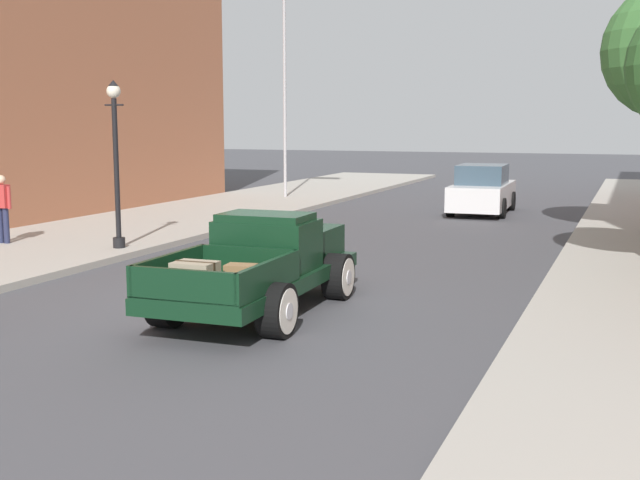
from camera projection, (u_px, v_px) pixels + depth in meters
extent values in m
plane|color=#47474C|center=(254.00, 301.00, 13.77)|extent=(140.00, 140.00, 0.00)
cube|color=black|center=(259.00, 279.00, 12.93)|extent=(1.88, 4.94, 0.24)
cube|color=black|center=(267.00, 244.00, 13.18)|extent=(1.59, 1.14, 0.80)
cube|color=black|center=(266.00, 217.00, 13.06)|extent=(1.46, 0.97, 0.12)
cube|color=#3D4C5B|center=(281.00, 230.00, 13.68)|extent=(1.33, 0.07, 0.44)
cube|color=black|center=(297.00, 242.00, 14.40)|extent=(1.36, 1.53, 0.52)
cube|color=silver|center=(312.00, 237.00, 15.15)|extent=(0.68, 0.12, 0.47)
cube|color=black|center=(218.00, 287.00, 11.61)|extent=(1.74, 2.14, 0.04)
cube|color=black|center=(169.00, 269.00, 11.85)|extent=(0.13, 2.10, 0.44)
cube|color=black|center=(269.00, 276.00, 11.30)|extent=(0.13, 2.10, 0.44)
cube|color=black|center=(183.00, 286.00, 10.64)|extent=(1.62, 0.12, 0.44)
cube|color=black|center=(248.00, 261.00, 12.51)|extent=(1.62, 0.12, 0.44)
cylinder|color=black|center=(245.00, 270.00, 14.50)|extent=(0.38, 0.81, 0.80)
cylinder|color=silver|center=(235.00, 269.00, 14.57)|extent=(0.03, 0.66, 0.66)
cylinder|color=silver|center=(235.00, 269.00, 14.57)|extent=(0.03, 0.24, 0.24)
cylinder|color=black|center=(338.00, 276.00, 13.89)|extent=(0.38, 0.81, 0.80)
cylinder|color=silver|center=(348.00, 277.00, 13.83)|extent=(0.03, 0.66, 0.66)
cylinder|color=silver|center=(349.00, 277.00, 13.82)|extent=(0.03, 0.24, 0.24)
cylinder|color=black|center=(167.00, 301.00, 12.00)|extent=(0.38, 0.81, 0.80)
cylinder|color=silver|center=(156.00, 300.00, 12.07)|extent=(0.03, 0.66, 0.66)
cylinder|color=silver|center=(156.00, 300.00, 12.07)|extent=(0.03, 0.24, 0.24)
cylinder|color=black|center=(277.00, 310.00, 11.39)|extent=(0.38, 0.81, 0.80)
cylinder|color=silver|center=(289.00, 311.00, 11.33)|extent=(0.03, 0.66, 0.66)
cylinder|color=silver|center=(289.00, 311.00, 11.32)|extent=(0.03, 0.24, 0.24)
cube|color=gray|center=(195.00, 276.00, 11.31)|extent=(0.61, 0.45, 0.40)
cube|color=#3D2D1E|center=(195.00, 276.00, 11.31)|extent=(0.62, 0.06, 0.42)
cube|color=olive|center=(241.00, 274.00, 11.79)|extent=(0.48, 0.38, 0.28)
cube|color=silver|center=(482.00, 195.00, 26.99)|extent=(1.85, 4.35, 0.80)
cube|color=#384C5B|center=(482.00, 174.00, 26.74)|extent=(1.58, 2.04, 0.64)
cylinder|color=black|center=(464.00, 199.00, 28.51)|extent=(0.24, 0.67, 0.66)
cylinder|color=black|center=(512.00, 201.00, 27.95)|extent=(0.24, 0.67, 0.66)
cylinder|color=black|center=(451.00, 206.00, 26.11)|extent=(0.24, 0.67, 0.66)
cylinder|color=black|center=(502.00, 208.00, 25.55)|extent=(0.24, 0.67, 0.66)
cylinder|color=#232847|center=(0.00, 225.00, 19.37)|extent=(0.14, 0.14, 0.86)
cylinder|color=#232847|center=(6.00, 226.00, 19.31)|extent=(0.14, 0.14, 0.86)
cube|color=#B23333|center=(2.00, 196.00, 19.24)|extent=(0.36, 0.22, 0.56)
cylinder|color=#B23333|center=(9.00, 198.00, 19.16)|extent=(0.09, 0.09, 0.54)
sphere|color=beige|center=(1.00, 180.00, 19.18)|extent=(0.22, 0.22, 0.22)
cylinder|color=black|center=(119.00, 243.00, 18.67)|extent=(0.28, 0.28, 0.24)
cylinder|color=black|center=(116.00, 169.00, 18.42)|extent=(0.12, 0.12, 3.20)
cylinder|color=black|center=(114.00, 105.00, 18.21)|extent=(0.50, 0.04, 0.04)
sphere|color=silver|center=(114.00, 91.00, 18.16)|extent=(0.32, 0.32, 0.32)
cone|color=black|center=(113.00, 83.00, 18.14)|extent=(0.24, 0.24, 0.14)
cylinder|color=#B2B2B7|center=(285.00, 80.00, 30.86)|extent=(0.12, 0.12, 9.00)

